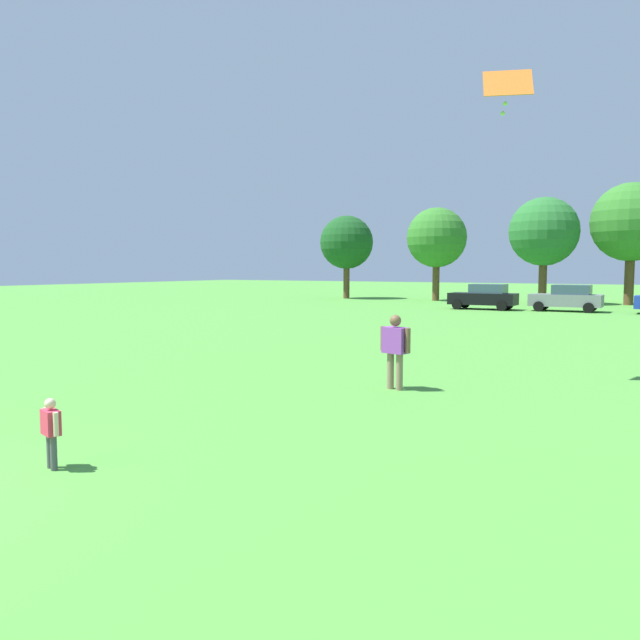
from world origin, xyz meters
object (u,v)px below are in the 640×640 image
tree_center_left (544,232)px  tree_left (437,238)px  child_kite_flyer (51,427)px  parked_car_gray_1 (567,298)px  parked_car_black_0 (484,297)px  tree_center_right (632,222)px  kite (507,86)px  tree_far_left (347,243)px  adult_bystander (395,345)px

tree_center_left → tree_left: bearing=177.1°
child_kite_flyer → parked_car_gray_1: 36.60m
child_kite_flyer → tree_center_left: tree_center_left is taller
child_kite_flyer → parked_car_black_0: (-3.75, 35.85, 0.27)m
parked_car_black_0 → tree_center_left: 9.91m
tree_left → tree_center_left: bearing=-2.9°
tree_left → tree_center_right: tree_center_right is taller
child_kite_flyer → tree_left: bearing=121.5°
kite → tree_center_left: bearing=98.8°
tree_center_right → kite: bearing=-90.8°
child_kite_flyer → tree_far_left: bearing=131.1°
parked_car_black_0 → parked_car_gray_1: size_ratio=1.00×
adult_bystander → tree_center_right: size_ratio=0.19×
parked_car_gray_1 → tree_center_right: tree_center_right is taller
adult_bystander → parked_car_black_0: size_ratio=0.40×
kite → tree_center_right: tree_center_right is taller
parked_car_black_0 → kite: bearing=106.0°
child_kite_flyer → parked_car_black_0: 36.04m
child_kite_flyer → parked_car_gray_1: bearing=106.5°
tree_far_left → tree_left: (8.26, 0.27, 0.24)m
parked_car_black_0 → tree_left: tree_left is taller
tree_far_left → tree_left: bearing=1.9°
parked_car_black_0 → parked_car_gray_1: same height
adult_bystander → kite: size_ratio=1.39×
tree_far_left → tree_center_left: size_ratio=0.91×
tree_far_left → tree_center_right: tree_center_right is taller
child_kite_flyer → kite: kite is taller
parked_car_gray_1 → tree_center_right: bearing=-107.0°
tree_left → tree_far_left: bearing=-178.1°
tree_left → adult_bystander: bearing=-72.0°
parked_car_black_0 → tree_center_right: size_ratio=0.48×
tree_center_right → tree_center_left: bearing=-164.2°
adult_bystander → parked_car_gray_1: bearing=-75.6°
tree_far_left → tree_center_right: bearing=3.7°
tree_center_right → child_kite_flyer: bearing=-95.2°
adult_bystander → tree_left: bearing=-58.7°
adult_bystander → tree_center_left: (-3.49, 36.78, 4.43)m
tree_left → tree_center_right: 14.50m
adult_bystander → kite: bearing=-115.7°
child_kite_flyer → tree_center_left: bearing=110.7°
adult_bystander → parked_car_black_0: 28.81m
adult_bystander → tree_center_right: (2.32, 38.43, 5.04)m
parked_car_gray_1 → tree_left: tree_left is taller
kite → tree_left: size_ratio=0.16×
child_kite_flyer → tree_left: tree_left is taller
kite → parked_car_black_0: bearing=106.0°
child_kite_flyer → adult_bystander: bearing=94.8°
child_kite_flyer → tree_center_left: size_ratio=0.12×
child_kite_flyer → adult_bystander: 7.83m
parked_car_gray_1 → tree_far_left: size_ratio=0.58×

